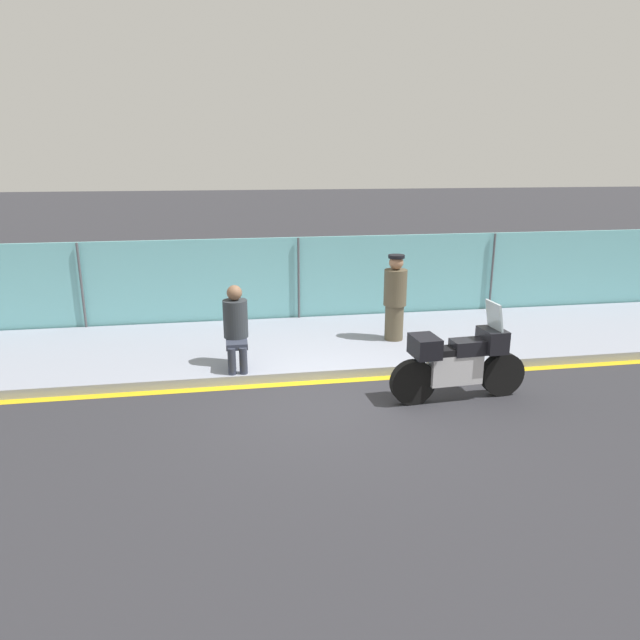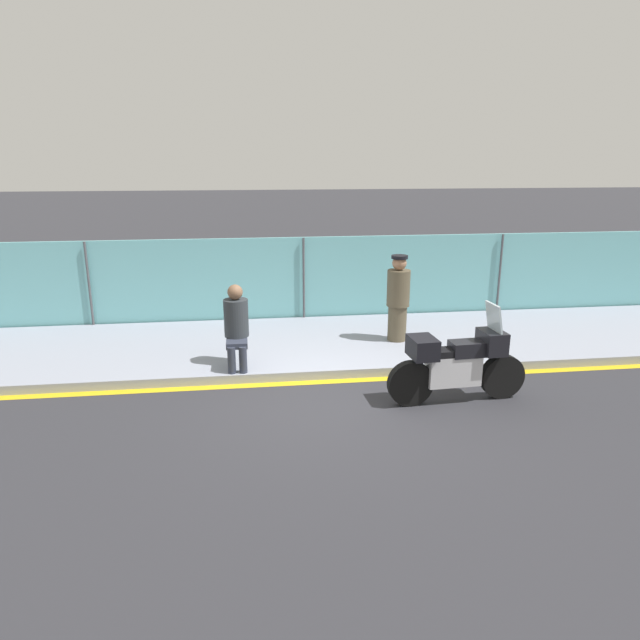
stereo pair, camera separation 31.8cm
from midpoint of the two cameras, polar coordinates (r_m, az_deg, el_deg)
The scene contains 7 objects.
ground_plane at distance 8.65m, azimuth 0.58°, elevation -8.25°, with size 120.00×120.00×0.00m, color #2D2D33.
sidewalk at distance 11.02m, azimuth -1.79°, elevation -2.42°, with size 33.20×3.35×0.15m.
curb_paint_stripe at distance 9.41m, azimuth -0.32°, elevation -6.19°, with size 33.20×0.18×0.01m.
storefront_fence at distance 12.48m, azimuth -2.93°, elevation 3.92°, with size 31.54×0.17×1.91m.
motorcycle at distance 8.74m, azimuth 12.65°, elevation -4.09°, with size 2.15×0.57×1.50m.
officer_standing at distance 10.91m, azimuth 6.68°, elevation 2.26°, with size 0.43×0.43×1.65m.
person_seated_on_curb at distance 9.55m, azimuth -9.38°, elevation -0.26°, with size 0.41×0.72×1.38m.
Camera 1 is at (-1.55, -7.75, 3.54)m, focal length 32.00 mm.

